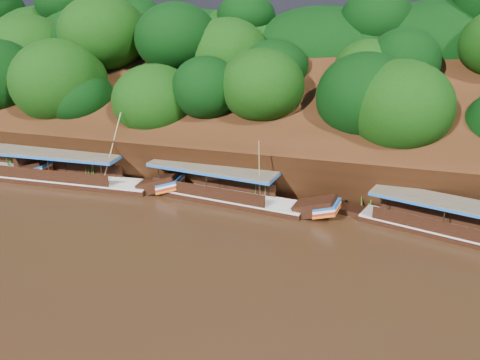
# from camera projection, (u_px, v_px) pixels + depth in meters

# --- Properties ---
(ground) EXTENTS (160.00, 160.00, 0.00)m
(ground) POSITION_uv_depth(u_px,v_px,m) (207.00, 262.00, 25.29)
(ground) COLOR black
(ground) RESTS_ON ground
(riverbank) EXTENTS (120.00, 30.06, 19.40)m
(riverbank) POSITION_uv_depth(u_px,v_px,m) (290.00, 128.00, 44.98)
(riverbank) COLOR black
(riverbank) RESTS_ON ground
(boat_0) EXTENTS (13.45, 5.46, 5.67)m
(boat_0) POSITION_uv_depth(u_px,v_px,m) (470.00, 233.00, 27.42)
(boat_0) COLOR black
(boat_0) RESTS_ON ground
(boat_1) EXTENTS (14.32, 3.79, 5.55)m
(boat_1) POSITION_uv_depth(u_px,v_px,m) (232.00, 195.00, 32.73)
(boat_1) COLOR black
(boat_1) RESTS_ON ground
(boat_2) EXTENTS (16.15, 3.03, 6.26)m
(boat_2) POSITION_uv_depth(u_px,v_px,m) (78.00, 177.00, 35.96)
(boat_2) COLOR black
(boat_2) RESTS_ON ground
(reeds) EXTENTS (48.77, 2.34, 2.12)m
(reeds) POSITION_uv_depth(u_px,v_px,m) (207.00, 181.00, 34.32)
(reeds) COLOR #316E1B
(reeds) RESTS_ON ground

